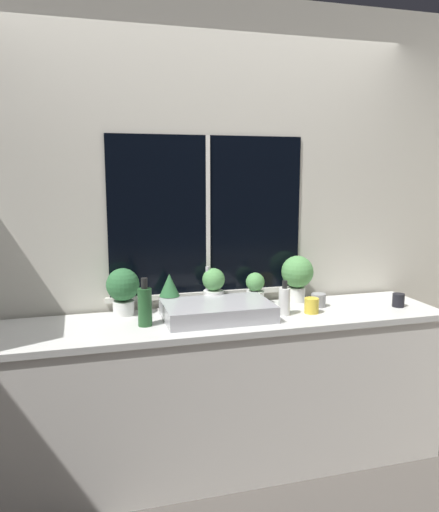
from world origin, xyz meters
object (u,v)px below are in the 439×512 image
object	(u,v)px
potted_plant_left	(170,291)
mug_grey	(318,300)
bottle_tall	(145,306)
potted_plant_center	(214,287)
soap_bottle	(284,301)
mug_black	(398,300)
mug_yellow	(312,306)
potted_plant_far_right	(297,274)
sink	(217,310)
potted_plant_right	(255,289)
potted_plant_far_left	(123,288)

from	to	relation	value
potted_plant_left	mug_grey	world-z (taller)	potted_plant_left
potted_plant_left	bottle_tall	bearing A→B (deg)	-126.09
potted_plant_center	mug_grey	world-z (taller)	potted_plant_center
soap_bottle	mug_black	size ratio (longest dim) A/B	2.48
potted_plant_left	mug_black	distance (m)	1.38
bottle_tall	mug_yellow	distance (m)	0.96
potted_plant_left	mug_grey	xyz separation A→B (m)	(0.88, -0.14, -0.08)
potted_plant_center	mug_yellow	distance (m)	0.58
potted_plant_far_right	mug_black	bearing A→B (deg)	-26.75
sink	potted_plant_center	xyz separation A→B (m)	(0.04, 0.21, 0.08)
sink	potted_plant_right	distance (m)	0.37
sink	potted_plant_center	distance (m)	0.23
mug_black	bottle_tall	bearing A→B (deg)	178.71
potted_plant_right	soap_bottle	xyz separation A→B (m)	(0.09, -0.25, -0.02)
sink	mug_black	world-z (taller)	sink
potted_plant_center	bottle_tall	xyz separation A→B (m)	(-0.44, -0.24, -0.02)
potted_plant_right	bottle_tall	bearing A→B (deg)	-161.19
potted_plant_center	potted_plant_right	size ratio (longest dim) A/B	1.20
potted_plant_right	soap_bottle	distance (m)	0.27
potted_plant_left	mug_black	size ratio (longest dim) A/B	2.77
potted_plant_right	mug_yellow	world-z (taller)	potted_plant_right
potted_plant_left	mug_black	bearing A→B (deg)	-11.47
potted_plant_far_right	potted_plant_far_left	bearing A→B (deg)	180.00
potted_plant_far_right	mug_black	distance (m)	0.62
potted_plant_center	bottle_tall	world-z (taller)	bottle_tall
potted_plant_right	soap_bottle	world-z (taller)	potted_plant_right
soap_bottle	potted_plant_right	bearing A→B (deg)	108.92
sink	potted_plant_far_left	xyz separation A→B (m)	(-0.49, 0.21, 0.11)
sink	potted_plant_center	size ratio (longest dim) A/B	2.46
potted_plant_far_left	potted_plant_right	world-z (taller)	potted_plant_far_left
soap_bottle	mug_black	bearing A→B (deg)	-1.67
potted_plant_left	mug_yellow	bearing A→B (deg)	-18.21
mug_grey	potted_plant_far_right	bearing A→B (deg)	119.28
potted_plant_right	potted_plant_left	bearing A→B (deg)	180.00
mug_grey	mug_yellow	xyz separation A→B (m)	(-0.10, -0.12, 0.00)
mug_black	mug_grey	bearing A→B (deg)	163.99
bottle_tall	sink	bearing A→B (deg)	3.75
potted_plant_far_left	potted_plant_far_right	world-z (taller)	potted_plant_far_right
potted_plant_right	mug_grey	distance (m)	0.39
potted_plant_right	sink	bearing A→B (deg)	-144.53
potted_plant_left	sink	bearing A→B (deg)	-42.84
potted_plant_far_left	potted_plant_right	bearing A→B (deg)	0.00
potted_plant_far_right	mug_yellow	distance (m)	0.29
potted_plant_center	mug_black	size ratio (longest dim) A/B	3.00
potted_plant_center	bottle_tall	size ratio (longest dim) A/B	0.94
mug_grey	mug_black	xyz separation A→B (m)	(0.46, -0.13, 0.00)
potted_plant_far_right	mug_grey	bearing A→B (deg)	-60.72
potted_plant_far_left	soap_bottle	world-z (taller)	potted_plant_far_left
potted_plant_left	potted_plant_far_left	bearing A→B (deg)	180.00
potted_plant_center	mug_yellow	bearing A→B (deg)	-26.48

